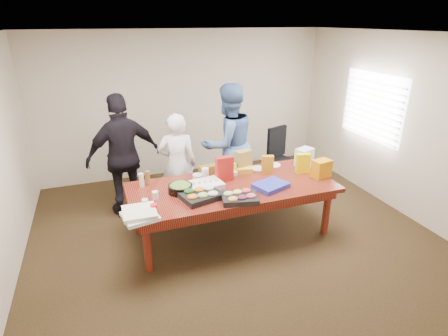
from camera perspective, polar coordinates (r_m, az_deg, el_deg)
name	(u,v)px	position (r m, az deg, el deg)	size (l,w,h in m)	color
floor	(232,233)	(5.27, 1.25, -10.28)	(5.50, 5.00, 0.02)	#47301E
ceiling	(234,32)	(4.44, 1.56, 20.75)	(5.50, 5.00, 0.02)	white
wall_back	(186,104)	(6.99, -6.12, 10.02)	(5.50, 0.04, 2.70)	beige
wall_front	(362,252)	(2.74, 21.04, -12.34)	(5.50, 0.04, 2.70)	beige
wall_right	(399,124)	(6.19, 26.03, 6.23)	(0.04, 5.00, 2.70)	beige
window_panel	(372,107)	(6.55, 22.42, 8.98)	(0.03, 1.40, 1.10)	white
window_blinds	(370,107)	(6.53, 22.16, 8.97)	(0.04, 1.36, 1.00)	beige
conference_table	(232,210)	(5.08, 1.28, -6.62)	(2.80, 1.20, 0.75)	#4C1C0F
office_chair	(281,159)	(6.56, 8.98, 1.36)	(0.52, 0.52, 1.02)	black
person_center	(178,165)	(5.51, -7.36, 0.53)	(0.58, 0.38, 1.60)	silver
person_right	(228,144)	(5.81, 0.66, 3.77)	(0.95, 0.74, 1.96)	#496B9F
person_left	(124,157)	(5.58, -15.58, 1.76)	(1.11, 0.46, 1.90)	black
veggie_tray	(201,196)	(4.56, -3.68, -4.41)	(0.48, 0.38, 0.07)	black
fruit_tray	(240,198)	(4.50, 2.49, -4.77)	(0.44, 0.35, 0.07)	black
sheet_cake	(205,185)	(4.83, -3.00, -2.74)	(0.45, 0.33, 0.08)	white
salad_bowl	(180,189)	(4.73, -6.94, -3.27)	(0.32, 0.32, 0.10)	black
chip_bag_blue	(271,186)	(4.87, 7.44, -2.79)	(0.43, 0.32, 0.06)	#2C32AC
chip_bag_red	(224,169)	(4.98, 0.07, -0.14)	(0.24, 0.10, 0.35)	#AD1E18
chip_bag_yellow	(303,163)	(5.38, 12.38, 0.71)	(0.20, 0.08, 0.29)	#F2E500
chip_bag_orange	(268,164)	(5.30, 6.92, 0.59)	(0.17, 0.08, 0.26)	#C08918
mayo_jar	(205,173)	(5.10, -2.99, -0.84)	(0.10, 0.10, 0.15)	white
mustard_bottle	(235,168)	(5.27, 1.73, -0.03)	(0.05, 0.05, 0.16)	yellow
dressing_bottle	(148,178)	(5.00, -12.02, -1.56)	(0.06, 0.06, 0.20)	brown
ranch_bottle	(142,180)	(4.95, -12.95, -1.90)	(0.07, 0.07, 0.20)	beige
banana_bunch	(244,170)	(5.30, 3.24, -0.33)	(0.24, 0.14, 0.08)	yellow
bread_loaf	(209,169)	(5.28, -2.35, -0.19)	(0.30, 0.13, 0.12)	brown
kraft_bag	(243,160)	(5.34, 3.09, 1.20)	(0.24, 0.14, 0.31)	olive
red_cup	(154,208)	(4.30, -11.05, -6.32)	(0.08, 0.08, 0.11)	red
clear_cup_a	(145,203)	(4.43, -12.39, -5.49)	(0.08, 0.08, 0.11)	silver
clear_cup_b	(155,195)	(4.60, -10.82, -4.28)	(0.08, 0.08, 0.11)	white
pizza_box_lower	(140,216)	(4.23, -13.17, -7.48)	(0.37, 0.37, 0.04)	white
pizza_box_upper	(139,212)	(4.23, -13.26, -6.82)	(0.37, 0.37, 0.04)	white
plate_a	(273,165)	(5.62, 7.77, 0.48)	(0.23, 0.23, 0.01)	white
plate_b	(258,168)	(5.46, 5.38, -0.07)	(0.22, 0.22, 0.01)	white
dip_bowl_a	(233,173)	(5.25, 1.48, -0.72)	(0.14, 0.14, 0.06)	white
dip_bowl_b	(198,176)	(5.12, -4.16, -1.34)	(0.15, 0.15, 0.06)	beige
grocery_bag_white	(304,157)	(5.66, 12.60, 1.70)	(0.26, 0.19, 0.28)	white
grocery_bag_yellow	(321,169)	(5.30, 15.18, -0.09)	(0.26, 0.18, 0.26)	orange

